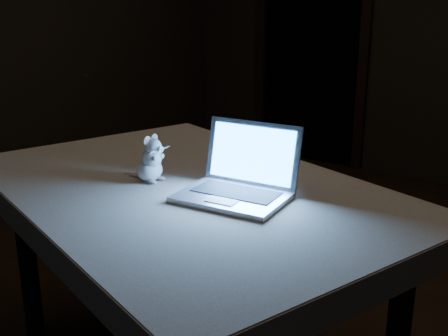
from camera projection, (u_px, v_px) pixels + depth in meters
The scene contains 7 objects.
floor at pixel (266, 324), 2.56m from camera, with size 5.00×5.00×0.00m, color black.
back_wall at pixel (448, 13), 4.11m from camera, with size 4.50×0.04×2.60m, color black.
doorway at pixel (312, 39), 4.79m from camera, with size 1.06×0.36×2.13m, color black, non-canonical shape.
table at pixel (187, 291), 2.05m from camera, with size 1.50×0.96×0.80m, color black, non-canonical shape.
tablecloth at pixel (160, 194), 1.98m from camera, with size 1.60×1.06×0.09m, color beige, non-canonical shape.
laptop at pixel (232, 166), 1.75m from camera, with size 0.34×0.30×0.23m, color silver, non-canonical shape.
plush_mouse at pixel (149, 158), 1.95m from camera, with size 0.12×0.12×0.17m, color silver, non-canonical shape.
Camera 1 is at (1.14, -1.92, 1.44)m, focal length 45.00 mm.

